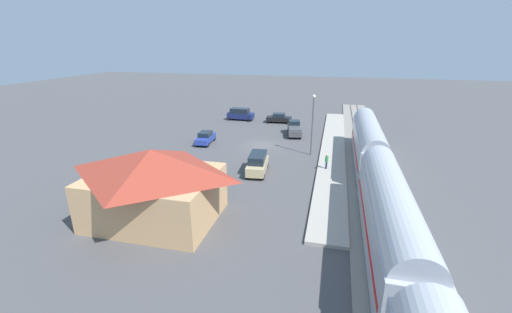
% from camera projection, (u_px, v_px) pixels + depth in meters
% --- Properties ---
extents(ground_plane, '(200.00, 200.00, 0.00)m').
position_uv_depth(ground_plane, '(261.00, 145.00, 46.81)').
color(ground_plane, '#4C4C4F').
extents(railway_track, '(4.80, 70.00, 0.30)m').
position_uv_depth(railway_track, '(363.00, 152.00, 43.67)').
color(railway_track, gray).
rests_on(railway_track, ground).
extents(platform, '(3.20, 46.00, 0.30)m').
position_uv_depth(platform, '(333.00, 149.00, 44.54)').
color(platform, '#A8A399').
rests_on(platform, ground).
extents(station_building, '(10.66, 8.43, 6.07)m').
position_uv_depth(station_building, '(154.00, 184.00, 26.49)').
color(station_building, tan).
rests_on(station_building, ground).
extents(pedestrian_on_platform, '(0.36, 0.36, 1.71)m').
position_uv_depth(pedestrian_on_platform, '(327.00, 161.00, 37.07)').
color(pedestrian_on_platform, '#23284C').
rests_on(pedestrian_on_platform, platform).
extents(pickup_charcoal, '(2.91, 5.67, 2.14)m').
position_uv_depth(pickup_charcoal, '(294.00, 129.00, 51.61)').
color(pickup_charcoal, '#47494F').
rests_on(pickup_charcoal, ground).
extents(suv_tan, '(2.39, 5.06, 2.22)m').
position_uv_depth(suv_tan, '(258.00, 163.00, 36.68)').
color(suv_tan, '#C6B284').
rests_on(suv_tan, ground).
extents(sedan_blue, '(2.17, 4.62, 1.74)m').
position_uv_depth(sedan_blue, '(205.00, 138.00, 47.38)').
color(sedan_blue, '#283D9E').
rests_on(sedan_blue, ground).
extents(sedan_black, '(4.59, 2.45, 1.74)m').
position_uv_depth(sedan_black, '(279.00, 118.00, 59.51)').
color(sedan_black, black).
rests_on(sedan_black, ground).
extents(suv_navy, '(4.96, 2.53, 2.22)m').
position_uv_depth(suv_navy, '(240.00, 114.00, 61.52)').
color(suv_navy, navy).
rests_on(suv_navy, ground).
extents(light_pole_near_platform, '(0.44, 0.44, 7.86)m').
position_uv_depth(light_pole_near_platform, '(313.00, 118.00, 41.20)').
color(light_pole_near_platform, '#515156').
rests_on(light_pole_near_platform, ground).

